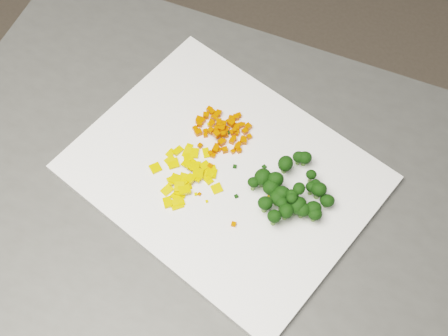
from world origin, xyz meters
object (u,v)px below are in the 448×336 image
(cutting_board, at_px, (224,173))
(pepper_pile, at_px, (186,178))
(counter_block, at_px, (221,293))
(carrot_pile, at_px, (222,127))
(broccoli_pile, at_px, (292,186))

(cutting_board, relative_size, pepper_pile, 3.88)
(counter_block, bearing_deg, cutting_board, 95.58)
(cutting_board, height_order, carrot_pile, carrot_pile)
(cutting_board, xyz_separation_m, pepper_pile, (-0.05, -0.03, 0.01))
(carrot_pile, relative_size, pepper_pile, 0.86)
(cutting_board, relative_size, broccoli_pile, 3.75)
(carrot_pile, bearing_deg, counter_block, -75.57)
(counter_block, distance_m, broccoli_pile, 0.50)
(counter_block, distance_m, carrot_pile, 0.48)
(cutting_board, xyz_separation_m, broccoli_pile, (0.10, -0.01, 0.03))
(broccoli_pile, bearing_deg, pepper_pile, -171.82)
(counter_block, height_order, carrot_pile, carrot_pile)
(counter_block, bearing_deg, broccoli_pile, 16.21)
(carrot_pile, bearing_deg, pepper_pile, -104.96)
(carrot_pile, distance_m, pepper_pile, 0.10)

